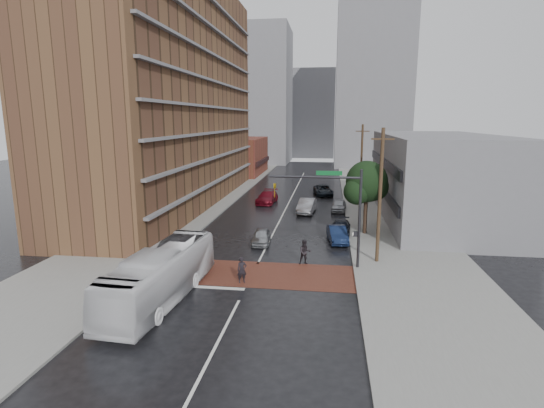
% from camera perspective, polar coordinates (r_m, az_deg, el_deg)
% --- Properties ---
extents(ground, '(160.00, 160.00, 0.00)m').
position_cam_1_polar(ground, '(29.49, -2.79, -9.69)').
color(ground, black).
rests_on(ground, ground).
extents(crosswalk, '(14.00, 5.00, 0.02)m').
position_cam_1_polar(crosswalk, '(29.95, -2.62, -9.34)').
color(crosswalk, brown).
rests_on(crosswalk, ground).
extents(sidewalk_west, '(9.00, 90.00, 0.15)m').
position_cam_1_polar(sidewalk_west, '(55.64, -9.73, 0.29)').
color(sidewalk_west, gray).
rests_on(sidewalk_west, ground).
extents(sidewalk_east, '(9.00, 90.00, 0.15)m').
position_cam_1_polar(sidewalk_east, '(53.47, 14.49, -0.35)').
color(sidewalk_east, gray).
rests_on(sidewalk_east, ground).
extents(apartment_block, '(10.00, 44.00, 28.00)m').
position_cam_1_polar(apartment_block, '(54.62, -13.14, 14.64)').
color(apartment_block, brown).
rests_on(apartment_block, ground).
extents(storefront_west, '(8.00, 16.00, 7.00)m').
position_cam_1_polar(storefront_west, '(83.14, -4.13, 6.43)').
color(storefront_west, maroon).
rests_on(storefront_west, ground).
extents(building_east, '(11.00, 26.00, 9.00)m').
position_cam_1_polar(building_east, '(48.77, 21.26, 3.41)').
color(building_east, slate).
rests_on(building_east, ground).
extents(distant_tower_west, '(18.00, 16.00, 32.00)m').
position_cam_1_polar(distant_tower_west, '(106.91, -2.58, 14.24)').
color(distant_tower_west, slate).
rests_on(distant_tower_west, ground).
extents(distant_tower_east, '(16.00, 14.00, 36.00)m').
position_cam_1_polar(distant_tower_east, '(99.72, 13.38, 15.31)').
color(distant_tower_east, slate).
rests_on(distant_tower_east, ground).
extents(distant_tower_center, '(12.00, 10.00, 24.00)m').
position_cam_1_polar(distant_tower_center, '(122.16, 5.53, 11.96)').
color(distant_tower_center, slate).
rests_on(distant_tower_center, ground).
extents(street_tree, '(4.20, 4.10, 6.90)m').
position_cam_1_polar(street_tree, '(39.66, 12.63, 2.59)').
color(street_tree, '#332319').
rests_on(street_tree, ground).
extents(signal_mast, '(6.50, 0.30, 7.20)m').
position_cam_1_polar(signal_mast, '(30.13, 9.01, 0.01)').
color(signal_mast, '#2D2D33').
rests_on(signal_mast, ground).
extents(utility_pole_near, '(1.60, 0.26, 10.00)m').
position_cam_1_polar(utility_pole_near, '(31.73, 14.32, 1.11)').
color(utility_pole_near, '#473321').
rests_on(utility_pole_near, ground).
extents(utility_pole_far, '(1.60, 0.26, 10.00)m').
position_cam_1_polar(utility_pole_far, '(51.46, 11.90, 5.03)').
color(utility_pole_far, '#473321').
rests_on(utility_pole_far, ground).
extents(transit_bus, '(3.35, 11.36, 3.12)m').
position_cam_1_polar(transit_bus, '(26.14, -14.66, -9.23)').
color(transit_bus, silver).
rests_on(transit_bus, ground).
extents(pedestrian_a, '(0.75, 0.64, 1.74)m').
position_cam_1_polar(pedestrian_a, '(28.16, -4.07, -8.86)').
color(pedestrian_a, black).
rests_on(pedestrian_a, ground).
extents(pedestrian_b, '(1.05, 0.90, 1.86)m').
position_cam_1_polar(pedestrian_b, '(31.60, 4.45, -6.48)').
color(pedestrian_b, black).
rests_on(pedestrian_b, ground).
extents(car_travel_a, '(1.76, 3.84, 1.28)m').
position_cam_1_polar(car_travel_a, '(36.63, -1.46, -4.41)').
color(car_travel_a, '#A3A8AB').
rests_on(car_travel_a, ground).
extents(car_travel_b, '(2.20, 5.10, 1.63)m').
position_cam_1_polar(car_travel_b, '(48.75, 4.69, -0.25)').
color(car_travel_b, '#97989E').
rests_on(car_travel_b, ground).
extents(car_travel_c, '(2.54, 5.43, 1.53)m').
position_cam_1_polar(car_travel_c, '(54.18, -0.66, 0.91)').
color(car_travel_c, maroon).
rests_on(car_travel_c, ground).
extents(suv_travel, '(3.14, 5.48, 1.44)m').
position_cam_1_polar(suv_travel, '(60.37, 6.90, 1.86)').
color(suv_travel, black).
rests_on(suv_travel, ground).
extents(car_parked_near, '(2.00, 4.38, 1.39)m').
position_cam_1_polar(car_parked_near, '(37.60, 8.78, -4.04)').
color(car_parked_near, '#121F3F').
rests_on(car_parked_near, ground).
extents(car_parked_mid, '(2.01, 4.40, 1.25)m').
position_cam_1_polar(car_parked_mid, '(40.21, 9.24, -3.14)').
color(car_parked_mid, black).
rests_on(car_parked_mid, ground).
extents(car_parked_far, '(1.93, 4.15, 1.38)m').
position_cam_1_polar(car_parked_far, '(50.20, 8.99, -0.16)').
color(car_parked_far, '#929499').
rests_on(car_parked_far, ground).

